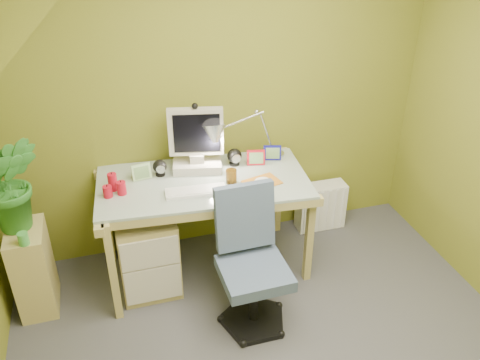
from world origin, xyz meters
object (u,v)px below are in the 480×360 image
object	(u,v)px
side_ledge	(33,269)
potted_plant	(12,184)
desk	(205,226)
radiator	(321,206)
task_chair	(254,272)
monitor	(196,134)
desk_lamp	(258,123)

from	to	relation	value
side_ledge	potted_plant	bearing A→B (deg)	90.00
desk	radiator	world-z (taller)	desk
side_ledge	radiator	xyz separation A→B (m)	(2.24, 0.33, -0.12)
side_ledge	task_chair	size ratio (longest dim) A/B	0.73
potted_plant	side_ledge	bearing A→B (deg)	-90.00
desk	task_chair	world-z (taller)	task_chair
desk	potted_plant	bearing A→B (deg)	-174.78
monitor	potted_plant	bearing A→B (deg)	-159.28
radiator	task_chair	bearing A→B (deg)	-133.70
monitor	side_ledge	world-z (taller)	monitor
desk	task_chair	size ratio (longest dim) A/B	1.68
side_ledge	task_chair	world-z (taller)	task_chair
monitor	radiator	xyz separation A→B (m)	(1.05, 0.09, -0.84)
desk_lamp	radiator	bearing A→B (deg)	9.36
potted_plant	task_chair	bearing A→B (deg)	-24.55
desk	task_chair	distance (m)	0.66
monitor	potted_plant	xyz separation A→B (m)	(-1.19, -0.19, -0.09)
desk	potted_plant	world-z (taller)	potted_plant
desk	side_ledge	size ratio (longest dim) A/B	2.29
task_chair	desk_lamp	bearing A→B (deg)	70.03
desk	monitor	xyz separation A→B (m)	(0.00, 0.18, 0.66)
side_ledge	radiator	world-z (taller)	side_ledge
desk_lamp	potted_plant	distance (m)	1.66
monitor	side_ledge	size ratio (longest dim) A/B	0.86
potted_plant	radiator	xyz separation A→B (m)	(2.24, 0.28, -0.75)
desk_lamp	side_ledge	size ratio (longest dim) A/B	0.94
desk	radiator	xyz separation A→B (m)	(1.05, 0.27, -0.19)
potted_plant	task_chair	xyz separation A→B (m)	(1.36, -0.62, -0.52)
desk	desk_lamp	size ratio (longest dim) A/B	2.43
task_chair	side_ledge	bearing A→B (deg)	156.08
monitor	task_chair	xyz separation A→B (m)	(0.17, -0.81, -0.61)
desk_lamp	task_chair	bearing A→B (deg)	-107.92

